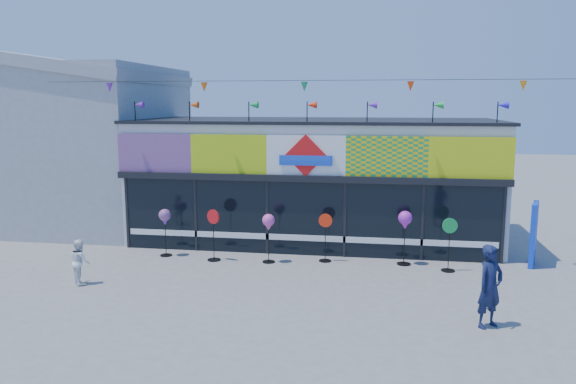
% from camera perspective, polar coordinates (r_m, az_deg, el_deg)
% --- Properties ---
extents(ground, '(80.00, 80.00, 0.00)m').
position_cam_1_polar(ground, '(14.28, -0.02, -10.04)').
color(ground, slate).
rests_on(ground, ground).
extents(kite_shop, '(16.00, 5.70, 5.31)m').
position_cam_1_polar(kite_shop, '(19.55, 2.75, 1.37)').
color(kite_shop, silver).
rests_on(kite_shop, ground).
extents(neighbour_building, '(8.18, 7.20, 6.87)m').
position_cam_1_polar(neighbour_building, '(23.71, -21.79, 4.90)').
color(neighbour_building, '#A3A5A8').
rests_on(neighbour_building, ground).
extents(blue_sign, '(0.42, 0.92, 1.84)m').
position_cam_1_polar(blue_sign, '(17.68, 23.67, -3.93)').
color(blue_sign, blue).
rests_on(blue_sign, ground).
extents(spinner_0, '(0.37, 0.37, 1.47)m').
position_cam_1_polar(spinner_0, '(17.54, -12.40, -2.64)').
color(spinner_0, black).
rests_on(spinner_0, ground).
extents(spinner_1, '(0.42, 0.39, 1.55)m').
position_cam_1_polar(spinner_1, '(16.86, -7.57, -4.21)').
color(spinner_1, black).
rests_on(spinner_1, ground).
extents(spinner_2, '(0.37, 0.37, 1.46)m').
position_cam_1_polar(spinner_2, '(16.44, -1.99, -3.24)').
color(spinner_2, black).
rests_on(spinner_2, ground).
extents(spinner_3, '(0.41, 0.37, 1.44)m').
position_cam_1_polar(spinner_3, '(16.67, 3.81, -4.51)').
color(spinner_3, black).
rests_on(spinner_3, ground).
extents(spinner_4, '(0.40, 0.40, 1.59)m').
position_cam_1_polar(spinner_4, '(16.54, 11.81, -2.98)').
color(spinner_4, black).
rests_on(spinner_4, ground).
extents(spinner_5, '(0.43, 0.39, 1.51)m').
position_cam_1_polar(spinner_5, '(16.30, 16.05, -5.03)').
color(spinner_5, black).
rests_on(spinner_5, ground).
extents(adult_man, '(0.77, 0.73, 1.77)m').
position_cam_1_polar(adult_man, '(12.60, 19.84, -9.01)').
color(adult_man, '#131B3E').
rests_on(adult_man, ground).
extents(child, '(0.63, 0.64, 1.18)m').
position_cam_1_polar(child, '(15.65, -20.37, -6.64)').
color(child, white).
rests_on(child, ground).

